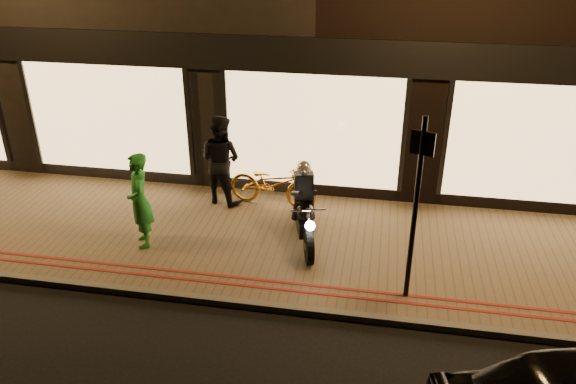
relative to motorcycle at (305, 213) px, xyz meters
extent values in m
plane|color=black|center=(-0.14, -2.00, -0.73)|extent=(90.00, 90.00, 0.00)
cube|color=brown|center=(-0.14, 0.00, -0.67)|extent=(50.00, 4.00, 0.12)
cube|color=#59544C|center=(-0.14, -1.95, -0.67)|extent=(50.00, 0.14, 0.12)
cube|color=maroon|center=(-0.14, -1.55, -0.61)|extent=(50.00, 0.06, 0.01)
cube|color=maroon|center=(-0.14, -1.35, -0.61)|extent=(50.00, 0.06, 0.01)
cube|color=black|center=(-0.14, 1.95, 2.42)|extent=(48.00, 0.12, 0.70)
cube|color=#FFCC7F|center=(-4.64, 1.94, 0.88)|extent=(3.60, 0.06, 2.38)
cube|color=#FFCC7F|center=(-0.14, 1.94, 0.88)|extent=(3.60, 0.06, 2.38)
cube|color=#FFCC7F|center=(4.36, 1.94, 0.88)|extent=(3.60, 0.06, 2.38)
cylinder|color=black|center=(0.18, -0.67, -0.29)|extent=(0.29, 0.65, 0.64)
cylinder|color=black|center=(-0.16, 0.59, -0.29)|extent=(0.29, 0.65, 0.64)
cylinder|color=silver|center=(0.18, -0.67, -0.29)|extent=(0.17, 0.17, 0.14)
cylinder|color=silver|center=(-0.16, 0.59, -0.29)|extent=(0.17, 0.17, 0.14)
cube|color=black|center=(0.00, 0.01, -0.21)|extent=(0.44, 0.74, 0.30)
ellipsoid|color=black|center=(0.03, -0.12, 0.09)|extent=(0.45, 0.57, 0.29)
cube|color=black|center=(-0.08, 0.30, 0.09)|extent=(0.36, 0.59, 0.09)
cylinder|color=silver|center=(0.14, -0.52, 0.34)|extent=(0.59, 0.19, 0.03)
cylinder|color=silver|center=(0.17, -0.62, 0.01)|extent=(0.13, 0.33, 0.71)
sphere|color=white|center=(0.21, -0.75, 0.17)|extent=(0.21, 0.21, 0.17)
cylinder|color=silver|center=(-0.01, 0.48, -0.33)|extent=(0.21, 0.55, 0.07)
cube|color=black|center=(-0.05, 0.17, 0.44)|extent=(0.39, 0.30, 0.55)
sphere|color=silver|center=(-0.03, 0.12, 0.85)|extent=(0.32, 0.32, 0.26)
cylinder|color=black|center=(-0.12, -0.18, 0.47)|extent=(0.32, 0.59, 0.34)
cylinder|color=black|center=(0.19, -0.09, 0.47)|extent=(0.17, 0.61, 0.34)
cylinder|color=black|center=(-0.17, 0.10, -0.01)|extent=(0.25, 0.29, 0.46)
cylinder|color=black|center=(0.10, 0.17, -0.01)|extent=(0.13, 0.27, 0.46)
cylinder|color=black|center=(1.85, -1.34, 0.89)|extent=(0.10, 0.10, 3.00)
cube|color=black|center=(1.85, -1.34, 1.99)|extent=(0.34, 0.15, 0.35)
imported|color=#C38122|center=(-0.87, 1.36, -0.12)|extent=(1.96, 0.93, 0.99)
imported|color=#227F29|center=(-2.90, -0.58, 0.28)|extent=(0.68, 0.77, 1.78)
imported|color=black|center=(-1.97, 1.36, 0.34)|extent=(1.10, 0.97, 1.90)
camera|label=1|loc=(1.30, -8.90, 4.81)|focal=35.00mm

